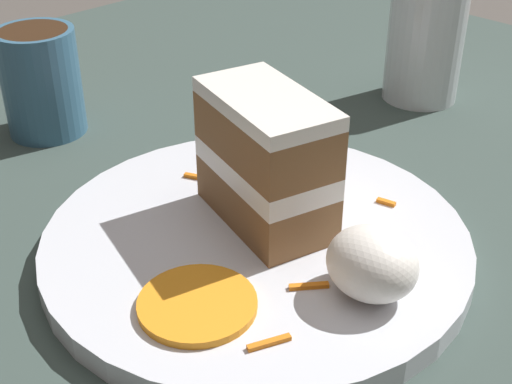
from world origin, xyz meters
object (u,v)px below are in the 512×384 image
at_px(cake_slice, 266,159).
at_px(drinking_glass, 424,49).
at_px(orange_garnish, 197,304).
at_px(coffee_mug, 41,78).
at_px(plate, 256,243).
at_px(cream_dollop, 372,263).

xyz_separation_m(cake_slice, drinking_glass, (0.06, -0.30, -0.01)).
bearing_deg(orange_garnish, cake_slice, -68.23).
distance_m(drinking_glass, coffee_mug, 0.38).
xyz_separation_m(orange_garnish, drinking_glass, (0.11, -0.40, 0.03)).
xyz_separation_m(plate, coffee_mug, (0.28, 0.00, 0.04)).
height_order(drinking_glass, coffee_mug, drinking_glass).
height_order(plate, drinking_glass, drinking_glass).
relative_size(plate, drinking_glass, 2.48).
xyz_separation_m(cake_slice, orange_garnish, (-0.04, 0.10, -0.05)).
distance_m(cream_dollop, drinking_glass, 0.35).
xyz_separation_m(plate, orange_garnish, (-0.03, 0.08, 0.01)).
bearing_deg(cream_dollop, cake_slice, -7.83).
bearing_deg(cake_slice, plate, -138.91).
distance_m(plate, coffee_mug, 0.28).
height_order(orange_garnish, coffee_mug, coffee_mug).
bearing_deg(cake_slice, drinking_glass, 27.80).
distance_m(cake_slice, cream_dollop, 0.11).
relative_size(drinking_glass, coffee_mug, 1.23).
bearing_deg(plate, coffee_mug, 0.12).
height_order(cake_slice, orange_garnish, cake_slice).
relative_size(plate, cake_slice, 2.54).
relative_size(cake_slice, cream_dollop, 2.01).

